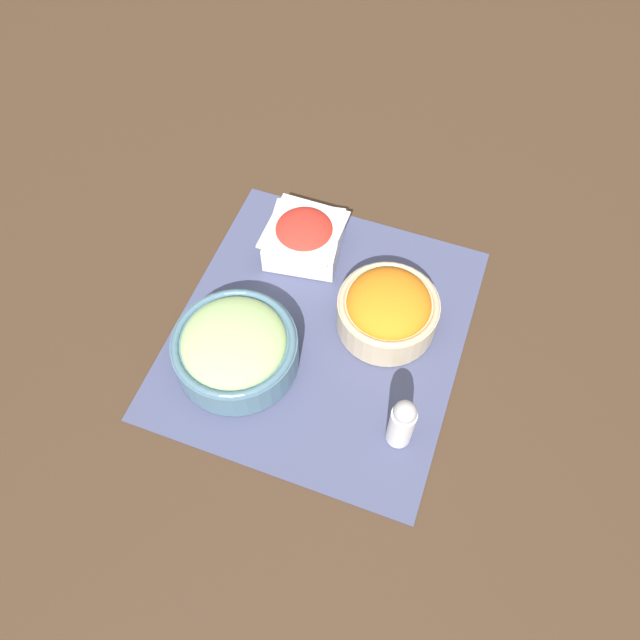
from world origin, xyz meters
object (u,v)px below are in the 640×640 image
at_px(carrot_bowl, 388,309).
at_px(pepper_shaker, 402,423).
at_px(cucumber_bowl, 235,347).
at_px(tomato_bowl, 304,236).

relative_size(carrot_bowl, pepper_shaker, 1.49).
bearing_deg(pepper_shaker, cucumber_bowl, 82.41).
height_order(carrot_bowl, cucumber_bowl, carrot_bowl).
distance_m(carrot_bowl, pepper_shaker, 0.19).
xyz_separation_m(carrot_bowl, cucumber_bowl, (-0.14, 0.19, -0.00)).
distance_m(cucumber_bowl, pepper_shaker, 0.27).
relative_size(tomato_bowl, pepper_shaker, 1.28).
height_order(tomato_bowl, carrot_bowl, carrot_bowl).
relative_size(tomato_bowl, carrot_bowl, 0.86).
relative_size(tomato_bowl, cucumber_bowl, 0.72).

